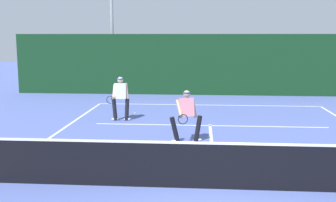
# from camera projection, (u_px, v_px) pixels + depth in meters

# --- Properties ---
(ground_plane) EXTENTS (80.00, 80.00, 0.00)m
(ground_plane) POSITION_uv_depth(u_px,v_px,m) (216.00, 189.00, 8.76)
(ground_plane) COLOR #5364AD
(court_line_baseline_far) EXTENTS (10.08, 0.10, 0.01)m
(court_line_baseline_far) POSITION_uv_depth(u_px,v_px,m) (208.00, 105.00, 19.22)
(court_line_baseline_far) COLOR white
(court_line_baseline_far) RESTS_ON ground_plane
(court_line_service) EXTENTS (8.22, 0.10, 0.01)m
(court_line_service) POSITION_uv_depth(u_px,v_px,m) (210.00, 126.00, 14.86)
(court_line_service) COLOR white
(court_line_service) RESTS_ON ground_plane
(court_line_centre) EXTENTS (0.10, 6.40, 0.01)m
(court_line_centre) POSITION_uv_depth(u_px,v_px,m) (212.00, 148.00, 11.91)
(court_line_centre) COLOR white
(court_line_centre) RESTS_ON ground_plane
(tennis_net) EXTENTS (11.04, 0.09, 1.06)m
(tennis_net) POSITION_uv_depth(u_px,v_px,m) (216.00, 165.00, 8.68)
(tennis_net) COLOR #1E4723
(tennis_net) RESTS_ON ground_plane
(player_near) EXTENTS (1.01, 0.92, 1.57)m
(player_near) POSITION_uv_depth(u_px,v_px,m) (186.00, 114.00, 12.44)
(player_near) COLOR black
(player_near) RESTS_ON ground_plane
(player_far) EXTENTS (0.77, 0.86, 1.65)m
(player_far) POSITION_uv_depth(u_px,v_px,m) (120.00, 97.00, 15.64)
(player_far) COLOR black
(player_far) RESTS_ON ground_plane
(tennis_ball) EXTENTS (0.07, 0.07, 0.07)m
(tennis_ball) POSITION_uv_depth(u_px,v_px,m) (135.00, 113.00, 17.02)
(tennis_ball) COLOR #D1E033
(tennis_ball) RESTS_ON ground_plane
(back_fence_windscreen) EXTENTS (20.78, 0.12, 3.23)m
(back_fence_windscreen) POSITION_uv_depth(u_px,v_px,m) (208.00, 65.00, 22.20)
(back_fence_windscreen) COLOR #12371B
(back_fence_windscreen) RESTS_ON ground_plane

